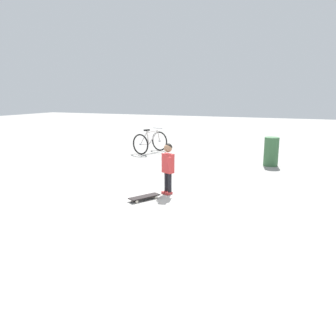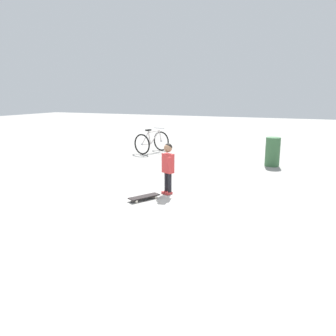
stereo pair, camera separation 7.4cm
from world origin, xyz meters
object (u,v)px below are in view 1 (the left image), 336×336
object	(u,v)px
skateboard	(144,197)
trash_bin	(271,152)
bicycle_near	(150,142)
child_person	(168,163)

from	to	relation	value
skateboard	trash_bin	size ratio (longest dim) A/B	0.79
bicycle_near	skateboard	bearing A→B (deg)	114.78
child_person	skateboard	size ratio (longest dim) A/B	1.62
bicycle_near	trash_bin	xyz separation A→B (m)	(-4.20, 0.66, 0.03)
trash_bin	child_person	bearing A→B (deg)	66.58
child_person	skateboard	bearing A→B (deg)	65.07
skateboard	bicycle_near	bearing A→B (deg)	-65.22
skateboard	bicycle_near	world-z (taller)	bicycle_near
skateboard	trash_bin	world-z (taller)	trash_bin
child_person	trash_bin	size ratio (longest dim) A/B	1.28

